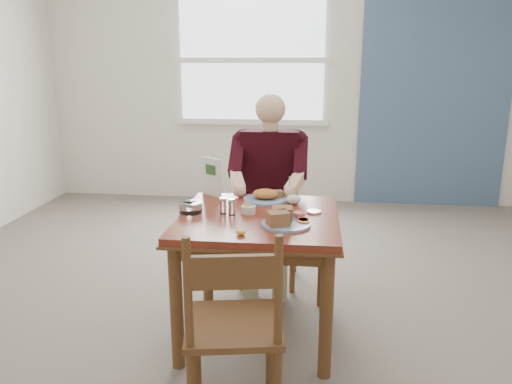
# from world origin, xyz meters

# --- Properties ---
(floor) EXTENTS (6.00, 6.00, 0.00)m
(floor) POSITION_xyz_m (0.00, 0.00, 0.00)
(floor) COLOR #655D51
(floor) RESTS_ON ground
(wall_back) EXTENTS (5.50, 0.00, 5.50)m
(wall_back) POSITION_xyz_m (0.00, 3.00, 1.40)
(wall_back) COLOR silver
(wall_back) RESTS_ON ground
(accent_panel) EXTENTS (1.60, 0.02, 2.80)m
(accent_panel) POSITION_xyz_m (1.60, 2.98, 1.40)
(accent_panel) COLOR #435E7D
(accent_panel) RESTS_ON ground
(lemon_wedge) EXTENTS (0.05, 0.04, 0.03)m
(lemon_wedge) POSITION_xyz_m (-0.05, -0.34, 0.76)
(lemon_wedge) COLOR yellow
(lemon_wedge) RESTS_ON table
(napkin) EXTENTS (0.10, 0.09, 0.06)m
(napkin) POSITION_xyz_m (0.19, 0.25, 0.78)
(napkin) COLOR white
(napkin) RESTS_ON table
(metal_dish) EXTENTS (0.10, 0.10, 0.01)m
(metal_dish) POSITION_xyz_m (0.32, 0.08, 0.76)
(metal_dish) COLOR silver
(metal_dish) RESTS_ON table
(window) EXTENTS (1.72, 0.04, 1.42)m
(window) POSITION_xyz_m (-0.40, 2.97, 1.60)
(window) COLOR white
(window) RESTS_ON wall_back
(table) EXTENTS (0.92, 0.92, 0.75)m
(table) POSITION_xyz_m (0.00, 0.00, 0.64)
(table) COLOR maroon
(table) RESTS_ON ground
(chair_far) EXTENTS (0.42, 0.42, 0.95)m
(chair_far) POSITION_xyz_m (0.00, 0.80, 0.48)
(chair_far) COLOR brown
(chair_far) RESTS_ON ground
(chair_near) EXTENTS (0.49, 0.49, 0.95)m
(chair_near) POSITION_xyz_m (-0.02, -0.78, 0.48)
(chair_near) COLOR brown
(chair_near) RESTS_ON ground
(diner) EXTENTS (0.53, 0.56, 1.39)m
(diner) POSITION_xyz_m (0.00, 0.71, 0.81)
(diner) COLOR tan
(diner) RESTS_ON chair_far
(near_plate) EXTENTS (0.32, 0.32, 0.09)m
(near_plate) POSITION_xyz_m (0.15, -0.16, 0.78)
(near_plate) COLOR white
(near_plate) RESTS_ON table
(far_plate) EXTENTS (0.34, 0.34, 0.07)m
(far_plate) POSITION_xyz_m (0.02, 0.31, 0.78)
(far_plate) COLOR white
(far_plate) RESTS_ON table
(caddy) EXTENTS (0.09, 0.09, 0.06)m
(caddy) POSITION_xyz_m (-0.06, 0.03, 0.77)
(caddy) COLOR white
(caddy) RESTS_ON table
(shakers) EXTENTS (0.11, 0.07, 0.10)m
(shakers) POSITION_xyz_m (-0.18, -0.01, 0.80)
(shakers) COLOR white
(shakers) RESTS_ON table
(creamer) EXTENTS (0.17, 0.17, 0.06)m
(creamer) POSITION_xyz_m (-0.40, 0.01, 0.78)
(creamer) COLOR white
(creamer) RESTS_ON table
(menu) EXTENTS (0.14, 0.11, 0.25)m
(menu) POSITION_xyz_m (-0.35, 0.38, 0.88)
(menu) COLOR white
(menu) RESTS_ON table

